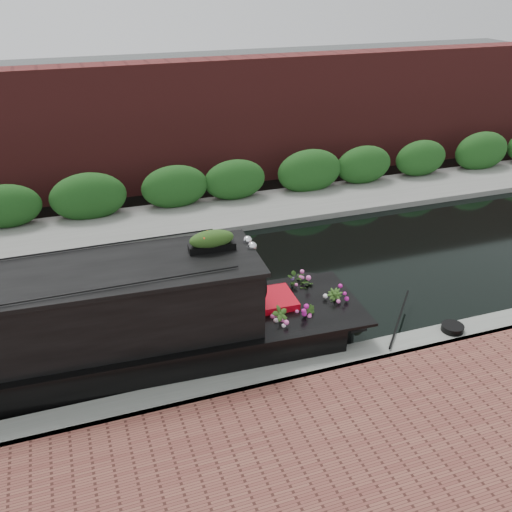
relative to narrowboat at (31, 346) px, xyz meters
name	(u,v)px	position (x,y,z in m)	size (l,w,h in m)	color
ground	(217,294)	(3.80, 1.93, -0.80)	(80.00, 80.00, 0.00)	black
near_bank_coping	(268,384)	(3.80, -1.37, -0.80)	(40.00, 0.60, 0.50)	gray
far_bank_path	(177,223)	(3.80, 6.13, -0.80)	(40.00, 2.40, 0.34)	gray
far_hedge	(170,211)	(3.80, 7.03, -0.80)	(40.00, 1.10, 2.80)	#1D4E1A
far_brick_wall	(157,188)	(3.80, 9.13, -0.80)	(40.00, 1.00, 8.00)	#5A201E
narrowboat	(31,346)	(0.00, 0.00, 0.00)	(11.53, 2.57, 2.67)	black
rope_fender	(354,313)	(6.22, 0.00, -0.65)	(0.29, 0.29, 0.40)	olive
coiled_mooring_rope	(453,328)	(7.61, -1.33, -0.49)	(0.43, 0.43, 0.12)	black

